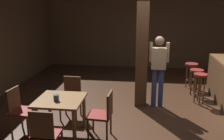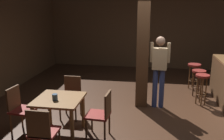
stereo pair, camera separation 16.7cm
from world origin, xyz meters
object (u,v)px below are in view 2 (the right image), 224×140
at_px(chair_west, 19,107).
at_px(chair_south, 42,131).
at_px(standing_person, 159,67).
at_px(chair_north, 71,95).
at_px(bar_stool_mid, 199,77).
at_px(napkin_cup, 55,97).
at_px(bar_stool_far, 194,70).
at_px(bar_stool_near, 202,82).
at_px(chair_east, 102,113).
at_px(dining_table, 59,105).

distance_m(chair_west, chair_south, 1.16).
bearing_deg(standing_person, chair_west, -148.40).
distance_m(chair_north, standing_person, 2.13).
bearing_deg(bar_stool_mid, napkin_cup, -138.35).
height_order(chair_south, bar_stool_far, chair_south).
relative_size(standing_person, bar_stool_near, 2.25).
distance_m(chair_south, standing_person, 3.10).
height_order(chair_west, standing_person, standing_person).
xyz_separation_m(chair_north, standing_person, (1.89, 0.83, 0.50)).
height_order(chair_north, chair_east, same).
distance_m(dining_table, standing_person, 2.50).
distance_m(chair_north, chair_south, 1.62).
bearing_deg(bar_stool_near, standing_person, -161.30).
height_order(chair_west, napkin_cup, chair_west).
relative_size(chair_west, bar_stool_near, 1.17).
height_order(dining_table, bar_stool_far, bar_stool_far).
distance_m(standing_person, bar_stool_near, 1.20).
bearing_deg(bar_stool_mid, chair_west, -145.64).
bearing_deg(standing_person, napkin_cup, -137.70).
relative_size(dining_table, chair_south, 0.96).
relative_size(dining_table, standing_person, 0.50).
distance_m(bar_stool_near, bar_stool_mid, 0.56).
bearing_deg(napkin_cup, chair_north, 89.92).
height_order(bar_stool_near, bar_stool_mid, bar_stool_near).
relative_size(chair_west, bar_stool_far, 1.19).
bearing_deg(standing_person, bar_stool_far, 55.90).
bearing_deg(bar_stool_mid, bar_stool_near, -91.44).
height_order(chair_north, bar_stool_far, chair_north).
relative_size(dining_table, bar_stool_mid, 1.18).
bearing_deg(chair_west, chair_north, 46.41).
distance_m(chair_east, chair_south, 1.14).
xyz_separation_m(chair_west, napkin_cup, (0.77, -0.08, 0.29)).
bearing_deg(napkin_cup, standing_person, 42.30).
bearing_deg(chair_north, chair_east, -43.33).
distance_m(chair_south, napkin_cup, 0.78).
distance_m(napkin_cup, bar_stool_near, 3.63).
xyz_separation_m(chair_east, chair_west, (-1.62, -0.01, 0.00)).
distance_m(bar_stool_mid, bar_stool_far, 0.63).
distance_m(dining_table, chair_east, 0.82).
relative_size(napkin_cup, standing_person, 0.07).
height_order(dining_table, chair_west, chair_west).
bearing_deg(bar_stool_mid, chair_south, -130.85).
relative_size(napkin_cup, bar_stool_near, 0.15).
height_order(chair_south, napkin_cup, chair_south).
height_order(dining_table, chair_east, chair_east).
bearing_deg(chair_south, bar_stool_mid, 49.15).
xyz_separation_m(chair_north, chair_east, (0.85, -0.80, 0.00)).
distance_m(chair_west, bar_stool_mid, 4.53).
xyz_separation_m(napkin_cup, bar_stool_far, (2.94, 3.27, -0.23)).
height_order(chair_west, bar_stool_mid, chair_west).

